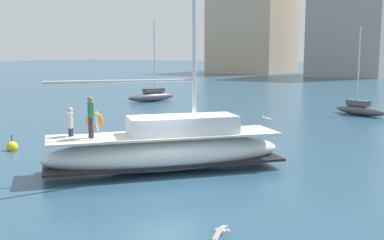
# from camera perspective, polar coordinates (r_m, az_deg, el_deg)

# --- Properties ---
(ground_plane) EXTENTS (400.00, 400.00, 0.00)m
(ground_plane) POSITION_cam_1_polar(r_m,az_deg,el_deg) (18.71, -3.62, -6.45)
(ground_plane) COLOR #284C66
(main_sailboat) EXTENTS (8.16, 8.78, 12.92)m
(main_sailboat) POSITION_cam_1_polar(r_m,az_deg,el_deg) (19.05, -2.99, -3.37)
(main_sailboat) COLOR silver
(main_sailboat) RESTS_ON ground
(moored_sloop_near) EXTENTS (4.44, 2.80, 6.59)m
(moored_sloop_near) POSITION_cam_1_polar(r_m,az_deg,el_deg) (37.82, 19.45, 1.30)
(moored_sloop_near) COLOR #4C4C51
(moored_sloop_near) RESTS_ON ground
(moored_catamaran) EXTENTS (2.79, 5.32, 7.62)m
(moored_catamaran) POSITION_cam_1_polar(r_m,az_deg,el_deg) (45.85, -4.82, 2.94)
(moored_catamaran) COLOR #4C4C51
(moored_catamaran) RESTS_ON ground
(seagull) EXTENTS (0.48, 1.03, 0.17)m
(seagull) POSITION_cam_1_polar(r_m,az_deg,el_deg) (12.35, 3.49, -13.12)
(seagull) COLOR silver
(seagull) RESTS_ON ground
(mooring_buoy) EXTENTS (0.56, 0.56, 0.88)m
(mooring_buoy) POSITION_cam_1_polar(r_m,az_deg,el_deg) (24.57, -20.71, -3.03)
(mooring_buoy) COLOR yellow
(mooring_buoy) RESTS_ON ground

